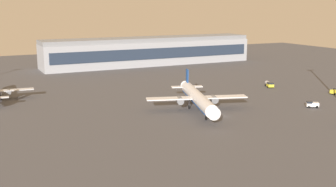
% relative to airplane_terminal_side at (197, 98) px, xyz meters
% --- Properties ---
extents(ground_plane, '(416.00, 416.00, 0.00)m').
position_rel_airplane_terminal_side_xyz_m(ground_plane, '(2.73, -10.59, -4.29)').
color(ground_plane, '#4C4C51').
extents(terminal_building, '(128.08, 22.40, 16.40)m').
position_rel_airplane_terminal_side_xyz_m(terminal_building, '(31.51, 111.57, 3.80)').
color(terminal_building, '#9EA3AD').
rests_on(terminal_building, ground).
extents(airplane_terminal_side, '(33.98, 43.21, 11.36)m').
position_rel_airplane_terminal_side_xyz_m(airplane_terminal_side, '(0.00, 0.00, 0.00)').
color(airplane_terminal_side, white).
rests_on(airplane_terminal_side, ground).
extents(fuel_truck, '(4.27, 6.63, 2.35)m').
position_rel_airplane_terminal_side_xyz_m(fuel_truck, '(48.79, 21.65, -2.93)').
color(fuel_truck, yellow).
rests_on(fuel_truck, ground).
extents(maintenance_van, '(4.53, 3.92, 2.25)m').
position_rel_airplane_terminal_side_xyz_m(maintenance_van, '(37.55, -14.63, -3.12)').
color(maintenance_van, white).
rests_on(maintenance_van, ground).
extents(cargo_loader, '(4.37, 2.52, 2.25)m').
position_rel_airplane_terminal_side_xyz_m(cargo_loader, '(62.75, -1.73, -3.12)').
color(cargo_loader, yellow).
rests_on(cargo_loader, ground).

